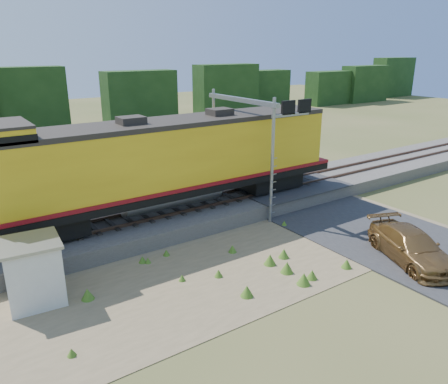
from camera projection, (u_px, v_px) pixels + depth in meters
ground at (257, 261)px, 19.60m from camera, size 140.00×140.00×0.00m
ballast at (190, 213)px, 24.17m from camera, size 70.00×5.00×0.80m
rails at (189, 205)px, 24.01m from camera, size 70.00×1.54×0.16m
dirt_shoulder at (214, 268)px, 18.91m from camera, size 26.00×8.00×0.03m
road at (349, 221)px, 23.91m from camera, size 7.00×66.00×0.86m
tree_line_north at (44, 105)px, 48.36m from camera, size 130.00×3.00×6.50m
weed_clumps at (188, 283)px, 17.80m from camera, size 15.00×6.20×0.56m
locomotive at (166, 161)px, 22.46m from camera, size 20.38×3.11×5.26m
shed at (33, 272)px, 16.10m from camera, size 2.27×2.27×2.48m
signal_gantry at (253, 124)px, 24.21m from camera, size 2.67×6.20×6.74m
car at (411, 246)px, 19.38m from camera, size 3.71×5.32×1.43m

